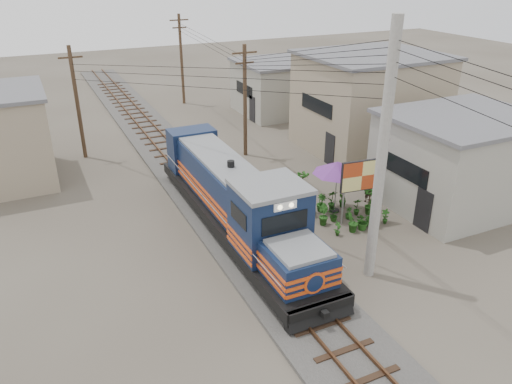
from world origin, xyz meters
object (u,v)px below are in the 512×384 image
locomotive (236,201)px  market_umbrella (337,168)px  vendor (368,188)px  billboard (361,177)px

locomotive → market_umbrella: bearing=-1.5°
locomotive → vendor: 7.56m
locomotive → vendor: (7.51, 0.11, -0.87)m
vendor → locomotive: bearing=-10.1°
billboard → market_umbrella: billboard is taller
billboard → locomotive: bearing=171.0°
locomotive → billboard: bearing=-15.5°
market_umbrella → vendor: size_ratio=2.11×
billboard → vendor: billboard is taller
market_umbrella → vendor: (2.21, 0.26, -1.62)m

